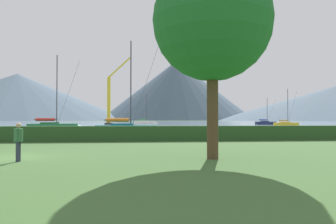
# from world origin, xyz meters

# --- Properties ---
(ground_plane) EXTENTS (1000.00, 1000.00, 0.00)m
(ground_plane) POSITION_xyz_m (0.00, 0.00, 0.00)
(ground_plane) COLOR #3D602D
(harbor_water) EXTENTS (320.00, 246.00, 0.00)m
(harbor_water) POSITION_xyz_m (0.00, 137.00, 0.00)
(harbor_water) COLOR gray
(harbor_water) RESTS_ON ground_plane
(hedge_line) EXTENTS (80.00, 1.20, 1.22)m
(hedge_line) POSITION_xyz_m (0.00, 11.00, 0.61)
(hedge_line) COLOR #284C23
(hedge_line) RESTS_ON ground_plane
(sailboat_slip_0) EXTENTS (7.27, 3.44, 8.87)m
(sailboat_slip_0) POSITION_xyz_m (9.23, 82.32, 0.59)
(sailboat_slip_0) COLOR white
(sailboat_slip_0) RESTS_ON harbor_water
(sailboat_slip_3) EXTENTS (8.00, 2.68, 10.90)m
(sailboat_slip_3) POSITION_xyz_m (4.99, 22.66, 0.67)
(sailboat_slip_3) COLOR #19707A
(sailboat_slip_3) RESTS_ON harbor_water
(sailboat_slip_4) EXTENTS (8.23, 4.23, 11.25)m
(sailboat_slip_4) POSITION_xyz_m (-5.98, 34.18, 0.68)
(sailboat_slip_4) COLOR #236B38
(sailboat_slip_4) RESTS_ON harbor_water
(sailboat_slip_5) EXTENTS (7.12, 2.37, 8.25)m
(sailboat_slip_5) POSITION_xyz_m (46.48, 82.63, 0.58)
(sailboat_slip_5) COLOR navy
(sailboat_slip_5) RESTS_ON harbor_water
(sailboat_slip_7) EXTENTS (6.96, 3.61, 8.88)m
(sailboat_slip_7) POSITION_xyz_m (41.73, 58.90, 0.57)
(sailboat_slip_7) COLOR gold
(sailboat_slip_7) RESTS_ON harbor_water
(person_standing_walker) EXTENTS (0.36, 0.57, 1.65)m
(person_standing_walker) POSITION_xyz_m (0.94, -1.46, 0.97)
(person_standing_walker) COLOR #2D3347
(person_standing_walker) RESTS_ON ground_plane
(park_tree) EXTENTS (5.46, 5.46, 9.67)m
(park_tree) POSITION_xyz_m (9.52, -1.36, 6.59)
(park_tree) COLOR #4C3823
(park_tree) RESTS_ON ground_plane
(dock_crane) EXTENTS (6.52, 2.00, 17.71)m
(dock_crane) POSITION_xyz_m (-0.32, 69.96, 5.62)
(dock_crane) COLOR #333338
(dock_crane) RESTS_ON ground_plane
(distant_hill_central_peak) EXTENTS (190.71, 190.71, 74.72)m
(distant_hill_central_peak) POSITION_xyz_m (59.41, 394.99, 37.36)
(distant_hill_central_peak) COLOR #425666
(distant_hill_central_peak) RESTS_ON ground_plane
(distant_hill_east_ridge) EXTENTS (261.99, 261.99, 54.33)m
(distant_hill_east_ridge) POSITION_xyz_m (-129.30, 385.85, 27.16)
(distant_hill_east_ridge) COLOR #4C6070
(distant_hill_east_ridge) RESTS_ON ground_plane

